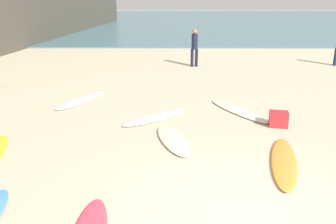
{
  "coord_description": "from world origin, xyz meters",
  "views": [
    {
      "loc": [
        -1.21,
        -4.88,
        3.41
      ],
      "look_at": [
        -1.26,
        4.43,
        0.3
      ],
      "focal_mm": 39.4,
      "sensor_mm": 36.0,
      "label": 1
    }
  ],
  "objects": [
    {
      "name": "ground_plane",
      "position": [
        0.0,
        0.0,
        0.0
      ],
      "size": [
        120.0,
        120.0,
        0.0
      ],
      "primitive_type": "plane",
      "color": "beige"
    },
    {
      "name": "ocean_water",
      "position": [
        0.0,
        37.47,
        0.04
      ],
      "size": [
        120.0,
        40.0,
        0.08
      ],
      "primitive_type": "cube",
      "color": "slate",
      "rests_on": "ground_plane"
    },
    {
      "name": "surfboard_1",
      "position": [
        1.14,
        2.0,
        0.04
      ],
      "size": [
        1.12,
        2.57,
        0.08
      ],
      "primitive_type": "ellipsoid",
      "rotation": [
        0.0,
        0.0,
        2.89
      ],
      "color": "orange",
      "rests_on": "ground_plane"
    },
    {
      "name": "surfboard_2",
      "position": [
        -1.62,
        4.71,
        0.04
      ],
      "size": [
        1.99,
        1.79,
        0.08
      ],
      "primitive_type": "ellipsoid",
      "rotation": [
        0.0,
        0.0,
        -0.88
      ],
      "color": "white",
      "rests_on": "ground_plane"
    },
    {
      "name": "surfboard_3",
      "position": [
        0.78,
        5.35,
        0.03
      ],
      "size": [
        1.64,
        2.4,
        0.07
      ],
      "primitive_type": "ellipsoid",
      "rotation": [
        0.0,
        0.0,
        0.51
      ],
      "color": "silver",
      "rests_on": "ground_plane"
    },
    {
      "name": "surfboard_5",
      "position": [
        -1.14,
        3.12,
        0.04
      ],
      "size": [
        1.07,
        2.03,
        0.09
      ],
      "primitive_type": "ellipsoid",
      "rotation": [
        0.0,
        0.0,
        0.28
      ],
      "color": "#EBEDC1",
      "rests_on": "ground_plane"
    },
    {
      "name": "surfboard_8",
      "position": [
        -4.05,
        6.39,
        0.03
      ],
      "size": [
        1.56,
        2.28,
        0.07
      ],
      "primitive_type": "ellipsoid",
      "rotation": [
        0.0,
        0.0,
        2.66
      ],
      "color": "white",
      "rests_on": "ground_plane"
    },
    {
      "name": "beachgoer_near",
      "position": [
        -0.09,
        12.04,
        0.95
      ],
      "size": [
        0.34,
        0.29,
        1.7
      ],
      "rotation": [
        0.0,
        0.0,
        6.25
      ],
      "color": "#191E33",
      "rests_on": "ground_plane"
    },
    {
      "name": "beach_cooler",
      "position": [
        1.62,
        4.16,
        0.2
      ],
      "size": [
        0.53,
        0.43,
        0.4
      ],
      "primitive_type": "cube",
      "rotation": [
        0.0,
        0.0,
        6.09
      ],
      "color": "#B2282D",
      "rests_on": "ground_plane"
    }
  ]
}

